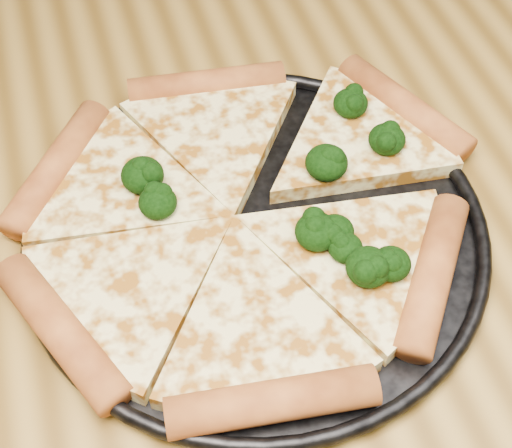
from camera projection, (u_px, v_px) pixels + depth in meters
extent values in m
cube|color=olive|center=(149.00, 290.00, 0.55)|extent=(1.20, 0.90, 0.04)
cube|color=brown|center=(468.00, 134.00, 1.17)|extent=(0.06, 0.06, 0.71)
cylinder|color=black|center=(256.00, 235.00, 0.55)|extent=(0.32, 0.32, 0.01)
torus|color=black|center=(256.00, 229.00, 0.55)|extent=(0.33, 0.33, 0.01)
cylinder|color=#CB7132|center=(404.00, 107.00, 0.61)|extent=(0.08, 0.13, 0.03)
cylinder|color=#CB7132|center=(207.00, 85.00, 0.63)|extent=(0.13, 0.04, 0.03)
cylinder|color=#CB7132|center=(57.00, 167.00, 0.57)|extent=(0.10, 0.12, 0.03)
cylinder|color=#CB7132|center=(61.00, 331.00, 0.49)|extent=(0.08, 0.13, 0.03)
cylinder|color=#CB7132|center=(272.00, 402.00, 0.46)|extent=(0.13, 0.04, 0.03)
cylinder|color=#CB7132|center=(433.00, 274.00, 0.51)|extent=(0.10, 0.12, 0.03)
ellipsoid|color=black|center=(345.00, 248.00, 0.52)|extent=(0.02, 0.02, 0.02)
ellipsoid|color=black|center=(391.00, 264.00, 0.51)|extent=(0.03, 0.03, 0.02)
ellipsoid|color=black|center=(351.00, 103.00, 0.60)|extent=(0.03, 0.03, 0.02)
ellipsoid|color=black|center=(368.00, 267.00, 0.50)|extent=(0.03, 0.03, 0.02)
ellipsoid|color=black|center=(387.00, 139.00, 0.58)|extent=(0.03, 0.03, 0.02)
ellipsoid|color=black|center=(158.00, 202.00, 0.54)|extent=(0.03, 0.03, 0.02)
ellipsoid|color=black|center=(327.00, 163.00, 0.56)|extent=(0.03, 0.03, 0.02)
ellipsoid|color=black|center=(142.00, 175.00, 0.55)|extent=(0.03, 0.03, 0.02)
ellipsoid|color=black|center=(335.00, 231.00, 0.52)|extent=(0.03, 0.03, 0.02)
ellipsoid|color=black|center=(317.00, 232.00, 0.52)|extent=(0.03, 0.03, 0.02)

